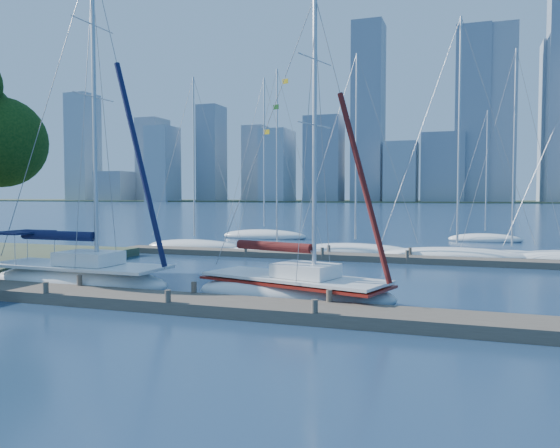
% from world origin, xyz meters
% --- Properties ---
extents(ground, '(700.00, 700.00, 0.00)m').
position_xyz_m(ground, '(0.00, 0.00, 0.00)').
color(ground, '#172E4B').
rests_on(ground, ground).
extents(near_dock, '(26.00, 2.00, 0.40)m').
position_xyz_m(near_dock, '(0.00, 0.00, 0.20)').
color(near_dock, '#4D4238').
rests_on(near_dock, ground).
extents(far_dock, '(30.00, 1.80, 0.36)m').
position_xyz_m(far_dock, '(2.00, 16.00, 0.18)').
color(far_dock, '#4D4238').
rests_on(far_dock, ground).
extents(far_shore, '(800.00, 100.00, 1.50)m').
position_xyz_m(far_shore, '(0.00, 320.00, 0.00)').
color(far_shore, '#38472D').
rests_on(far_shore, ground).
extents(sailboat_navy, '(8.57, 2.98, 14.20)m').
position_xyz_m(sailboat_navy, '(-6.24, 2.31, 1.11)').
color(sailboat_navy, white).
rests_on(sailboat_navy, ground).
extents(sailboat_maroon, '(8.04, 4.49, 11.48)m').
position_xyz_m(sailboat_maroon, '(3.19, 2.72, 0.92)').
color(sailboat_maroon, white).
rests_on(sailboat_maroon, ground).
extents(bg_boat_0, '(7.72, 3.01, 12.61)m').
position_xyz_m(bg_boat_0, '(-9.24, 18.26, 0.26)').
color(bg_boat_0, white).
rests_on(bg_boat_0, ground).
extents(bg_boat_1, '(7.12, 3.66, 12.36)m').
position_xyz_m(bg_boat_1, '(-2.57, 17.11, 0.23)').
color(bg_boat_1, white).
rests_on(bg_boat_1, ground).
extents(bg_boat_2, '(8.30, 3.07, 13.46)m').
position_xyz_m(bg_boat_2, '(2.26, 18.98, 0.26)').
color(bg_boat_2, white).
rests_on(bg_boat_2, ground).
extents(bg_boat_3, '(9.38, 4.64, 14.78)m').
position_xyz_m(bg_boat_3, '(8.67, 17.71, 0.28)').
color(bg_boat_3, white).
rests_on(bg_boat_3, ground).
extents(bg_boat_4, '(6.37, 3.94, 12.70)m').
position_xyz_m(bg_boat_4, '(11.72, 18.13, 0.26)').
color(bg_boat_4, white).
rests_on(bg_boat_4, ground).
extents(bg_boat_6, '(8.29, 3.50, 14.82)m').
position_xyz_m(bg_boat_6, '(-8.27, 29.76, 0.29)').
color(bg_boat_6, white).
rests_on(bg_boat_6, ground).
extents(bg_boat_7, '(6.33, 3.80, 11.36)m').
position_xyz_m(bg_boat_7, '(10.63, 32.71, 0.24)').
color(bg_boat_7, white).
rests_on(bg_boat_7, ground).
extents(skyline, '(502.80, 51.31, 108.63)m').
position_xyz_m(skyline, '(26.33, 290.22, 34.18)').
color(skyline, '#8596AC').
rests_on(skyline, ground).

